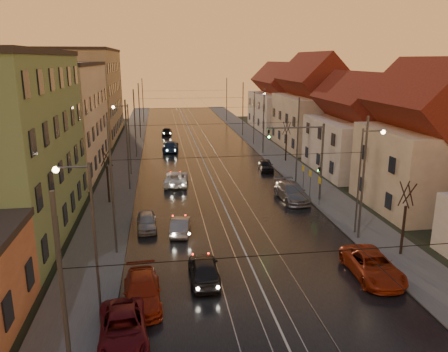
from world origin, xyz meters
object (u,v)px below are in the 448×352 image
driving_car_2 (176,178)px  parked_left_3 (147,221)px  street_lamp_1 (364,171)px  parked_right_1 (292,192)px  parked_left_2 (142,291)px  street_lamp_2 (126,133)px  parked_left_1 (123,328)px  driving_car_3 (171,146)px  street_lamp_3 (256,113)px  traffic_light_mast (311,153)px  parked_right_0 (372,266)px  driving_car_4 (167,131)px  driving_car_1 (180,226)px  driving_car_0 (204,269)px  parked_right_2 (266,165)px  street_lamp_0 (87,224)px

driving_car_2 → parked_left_3: 12.38m
street_lamp_1 → driving_car_2: size_ratio=1.59×
street_lamp_1 → parked_right_1: street_lamp_1 is taller
parked_left_2 → street_lamp_2: bearing=91.8°
parked_left_2 → parked_left_1: bearing=-107.0°
driving_car_3 → parked_left_3: bearing=89.0°
street_lamp_3 → traffic_light_mast: 28.03m
parked_right_0 → street_lamp_2: bearing=123.0°
parked_left_3 → parked_right_0: parked_right_0 is taller
street_lamp_1 → driving_car_3: street_lamp_1 is taller
parked_left_1 → parked_right_0: size_ratio=0.91×
street_lamp_2 → parked_left_1: 30.94m
street_lamp_1 → parked_left_2: 17.94m
street_lamp_2 → driving_car_4: 27.32m
street_lamp_3 → driving_car_1: bearing=-111.3°
driving_car_3 → driving_car_4: bearing=-84.7°
street_lamp_1 → driving_car_3: bearing=111.9°
parked_left_1 → parked_left_3: 13.89m
traffic_light_mast → driving_car_4: (-12.26, 38.56, -3.92)m
driving_car_0 → driving_car_4: (-1.12, 52.01, -0.06)m
parked_left_1 → parked_right_0: bearing=10.8°
driving_car_3 → parked_left_1: driving_car_3 is taller
parked_right_1 → driving_car_3: bearing=111.1°
street_lamp_3 → parked_right_2: size_ratio=2.12×
traffic_light_mast → driving_car_3: traffic_light_mast is taller
street_lamp_2 → driving_car_2: (5.19, -4.68, -4.19)m
driving_car_1 → parked_right_2: size_ratio=1.01×
street_lamp_1 → traffic_light_mast: (-1.11, 8.00, -0.29)m
driving_car_3 → street_lamp_3: bearing=-161.5°
driving_car_0 → parked_right_2: 27.18m
driving_car_2 → parked_right_0: size_ratio=0.95×
street_lamp_1 → driving_car_0: (-12.25, -5.46, -4.15)m
street_lamp_2 → driving_car_3: size_ratio=1.52×
driving_car_1 → street_lamp_2: bearing=-67.1°
driving_car_1 → parked_right_0: parked_right_0 is taller
street_lamp_0 → driving_car_1: (4.94, 10.04, -4.26)m
driving_car_2 → parked_left_1: 26.17m
street_lamp_0 → street_lamp_3: (18.21, 44.00, 0.00)m
traffic_light_mast → driving_car_3: 27.69m
street_lamp_1 → driving_car_4: size_ratio=2.01×
traffic_light_mast → parked_right_2: 12.55m
street_lamp_0 → parked_right_2: bearing=60.3°
street_lamp_1 → driving_car_3: 35.43m
driving_car_1 → parked_right_2: parked_right_2 is taller
street_lamp_3 → driving_car_1: size_ratio=2.11×
parked_left_3 → traffic_light_mast: bearing=15.2°
driving_car_1 → driving_car_0: bearing=105.2°
street_lamp_0 → parked_right_1: bearing=46.8°
traffic_light_mast → parked_right_0: traffic_light_mast is taller
street_lamp_3 → parked_right_2: 16.87m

